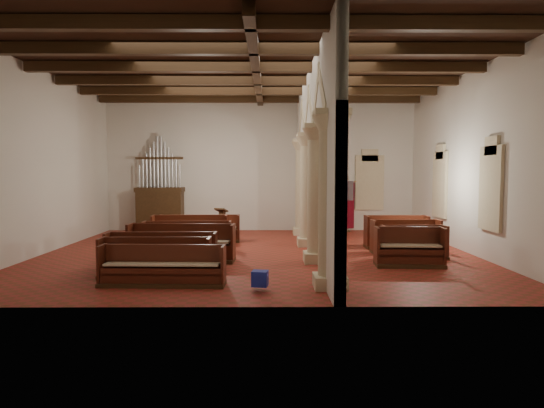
{
  "coord_description": "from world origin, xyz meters",
  "views": [
    {
      "loc": [
        0.39,
        -14.85,
        2.67
      ],
      "look_at": [
        0.49,
        0.5,
        1.6
      ],
      "focal_mm": 30.0,
      "sensor_mm": 36.0,
      "label": 1
    }
  ],
  "objects": [
    {
      "name": "nave_pew_3",
      "position": [
        -2.23,
        -1.37,
        0.37
      ],
      "size": [
        3.21,
        0.93,
        1.13
      ],
      "rotation": [
        0.0,
        0.0,
        -0.06
      ],
      "color": "#3D2613",
      "rests_on": "floor"
    },
    {
      "name": "wall_back",
      "position": [
        0.0,
        6.0,
        3.0
      ],
      "size": [
        14.0,
        0.02,
        6.0
      ],
      "primitive_type": "cube",
      "color": "silver",
      "rests_on": "floor"
    },
    {
      "name": "floor",
      "position": [
        0.0,
        0.0,
        0.0
      ],
      "size": [
        14.0,
        14.0,
        0.0
      ],
      "primitive_type": "plane",
      "color": "maroon",
      "rests_on": "ground"
    },
    {
      "name": "lectern",
      "position": [
        -1.57,
        4.07,
        0.49
      ],
      "size": [
        0.59,
        0.64,
        1.19
      ],
      "rotation": [
        0.0,
        0.0,
        -0.43
      ],
      "color": "#392612",
      "rests_on": "floor"
    },
    {
      "name": "ceiling",
      "position": [
        0.0,
        0.0,
        6.0
      ],
      "size": [
        14.0,
        14.0,
        0.0
      ],
      "primitive_type": "plane",
      "rotation": [
        3.14,
        0.0,
        0.0
      ],
      "color": "#331C11",
      "rests_on": "wall_back"
    },
    {
      "name": "wall_right",
      "position": [
        7.0,
        0.0,
        3.0
      ],
      "size": [
        0.02,
        12.0,
        6.0
      ],
      "primitive_type": "cube",
      "color": "silver",
      "rests_on": "floor"
    },
    {
      "name": "hymnal_box_a",
      "position": [
        0.18,
        -4.74,
        0.28
      ],
      "size": [
        0.4,
        0.34,
        0.35
      ],
      "primitive_type": "cube",
      "rotation": [
        0.0,
        0.0,
        -0.17
      ],
      "color": "#16389C",
      "rests_on": "floor"
    },
    {
      "name": "wall_front",
      "position": [
        0.0,
        -6.0,
        3.0
      ],
      "size": [
        14.0,
        0.02,
        6.0
      ],
      "primitive_type": "cube",
      "color": "silver",
      "rests_on": "floor"
    },
    {
      "name": "pipe_organ",
      "position": [
        -4.5,
        5.5,
        1.37
      ],
      "size": [
        2.1,
        0.85,
        4.4
      ],
      "color": "#3D2613",
      "rests_on": "floor"
    },
    {
      "name": "hymnal_box_b",
      "position": [
        -1.64,
        -2.38,
        0.28
      ],
      "size": [
        0.37,
        0.31,
        0.35
      ],
      "primitive_type": "cube",
      "rotation": [
        0.0,
        0.0,
        0.08
      ],
      "color": "#162499",
      "rests_on": "floor"
    },
    {
      "name": "processional_banner",
      "position": [
        3.91,
        5.49,
        0.81
      ],
      "size": [
        0.55,
        0.7,
        2.46
      ],
      "rotation": [
        0.0,
        0.0,
        -0.3
      ],
      "color": "#3D2613",
      "rests_on": "floor"
    },
    {
      "name": "nave_pew_0",
      "position": [
        -2.13,
        -4.25,
        0.31
      ],
      "size": [
        2.98,
        0.73,
        0.95
      ],
      "rotation": [
        0.0,
        0.0,
        -0.03
      ],
      "color": "#3D2613",
      "rests_on": "floor"
    },
    {
      "name": "tube_heater_b",
      "position": [
        -3.15,
        -3.7,
        0.16
      ],
      "size": [
        0.92,
        0.31,
        0.09
      ],
      "primitive_type": "cylinder",
      "rotation": [
        0.0,
        1.57,
        -0.25
      ],
      "color": "silver",
      "rests_on": "floor"
    },
    {
      "name": "arcade",
      "position": [
        1.8,
        0.0,
        3.56
      ],
      "size": [
        0.9,
        11.9,
        6.0
      ],
      "color": "beige",
      "rests_on": "floor"
    },
    {
      "name": "hymnal_box_c",
      "position": [
        -1.05,
        -0.65,
        0.28
      ],
      "size": [
        0.39,
        0.33,
        0.36
      ],
      "primitive_type": "cube",
      "rotation": [
        0.0,
        0.0,
        0.12
      ],
      "color": "navy",
      "rests_on": "floor"
    },
    {
      "name": "nave_pew_4",
      "position": [
        -2.44,
        -0.57,
        0.32
      ],
      "size": [
        3.0,
        0.73,
        0.96
      ],
      "rotation": [
        0.0,
        0.0,
        -0.03
      ],
      "color": "#3D2613",
      "rests_on": "floor"
    },
    {
      "name": "aisle_pew_2",
      "position": [
        4.91,
        -0.01,
        0.37
      ],
      "size": [
        2.27,
        0.84,
        1.1
      ],
      "rotation": [
        0.0,
        0.0,
        0.05
      ],
      "color": "#3D2613",
      "rests_on": "floor"
    },
    {
      "name": "dossal_curtain",
      "position": [
        3.5,
        5.92,
        1.17
      ],
      "size": [
        1.8,
        0.07,
        2.17
      ],
      "color": "maroon",
      "rests_on": "floor"
    },
    {
      "name": "window_back",
      "position": [
        5.0,
        5.98,
        2.2
      ],
      "size": [
        1.0,
        0.03,
        2.2
      ],
      "primitive_type": "cube",
      "color": "#398065",
      "rests_on": "wall_back"
    },
    {
      "name": "tube_heater_a",
      "position": [
        -3.12,
        -3.7,
        0.16
      ],
      "size": [
        1.04,
        0.15,
        0.1
      ],
      "primitive_type": "cylinder",
      "rotation": [
        0.0,
        1.57,
        -0.05
      ],
      "color": "silver",
      "rests_on": "floor"
    },
    {
      "name": "wall_left",
      "position": [
        -7.0,
        0.0,
        3.0
      ],
      "size": [
        0.02,
        12.0,
        6.0
      ],
      "primitive_type": "cube",
      "color": "silver",
      "rests_on": "floor"
    },
    {
      "name": "nave_pew_7",
      "position": [
        -2.28,
        2.49,
        0.34
      ],
      "size": [
        3.1,
        0.8,
        1.03
      ],
      "rotation": [
        0.0,
        0.0,
        0.04
      ],
      "color": "#3D2613",
      "rests_on": "floor"
    },
    {
      "name": "window_right_b",
      "position": [
        6.98,
        2.5,
        2.2
      ],
      "size": [
        0.03,
        1.0,
        2.2
      ],
      "primitive_type": "cube",
      "color": "#398065",
      "rests_on": "wall_right"
    },
    {
      "name": "aisle_pew_0",
      "position": [
        4.38,
        -2.11,
        0.38
      ],
      "size": [
        1.95,
        0.86,
        1.11
      ],
      "rotation": [
        0.0,
        0.0,
        -0.06
      ],
      "color": "#3D2613",
      "rests_on": "floor"
    },
    {
      "name": "nave_pew_5",
      "position": [
        -2.39,
        0.43,
        0.33
      ],
      "size": [
        2.99,
        0.8,
        1.01
      ],
      "rotation": [
        0.0,
        0.0,
        0.04
      ],
      "color": "#3D2613",
      "rests_on": "floor"
    },
    {
      "name": "aisle_pew_1",
      "position": [
        4.88,
        -0.99,
        0.35
      ],
      "size": [
        2.01,
        0.81,
        1.03
      ],
      "rotation": [
        0.0,
        0.0,
        0.06
      ],
      "color": "#3D2613",
      "rests_on": "floor"
    },
    {
      "name": "ceiling_beams",
      "position": [
        0.0,
        0.0,
        5.82
      ],
      "size": [
        13.8,
        11.8,
        0.3
      ],
      "primitive_type": null,
      "color": "#3D2613",
      "rests_on": "wall_back"
    },
    {
      "name": "nave_pew_6",
      "position": [
        -2.52,
        1.71,
        0.37
      ],
      "size": [
        2.77,
        0.88,
        1.1
      ],
      "rotation": [
        0.0,
        0.0,
        0.06
      ],
      "color": "#3D2613",
      "rests_on": "floor"
    },
    {
      "name": "aisle_pew_3",
      "position": [
        4.87,
        0.99,
        0.39
      ],
      "size": [
        2.17,
        0.77,
        1.15
      ],
      "rotation": [
        0.0,
        0.0,
        -0.0
      ],
      "color": "#3D2613",
      "rests_on": "floor"
    },
    {
      "name": "nave_pew_1",
      "position": [
        -2.51,
        -3.41,
        0.33
      ],
      "size": [
        2.81,
        0.7,
        1.01
      ],
      "rotation": [
        0.0,
        0.0,
        0.01
      ],
      "color": "#3D2613",
      "rests_on": "floor"
    },
    {
      "name": "window_right_a",
      "position": [
        6.98,
        -1.5,
        2.2
      ],
      "size": [
        0.03,
        1.0,
        2.2
      ],
      "primitive_type": "cube",
      "color": "#398065",
      "rests_on": "wall_right"
    },
    {
      "name": "nave_pew_2",
      "position": [
        -2.54,
        -2.57,
        0.34
      ],
      "size": [
        3.0,
        0.73,
        1.04
      ],
      "rotation": [
        0.0,
        0.0,
        0.01
      ],
      "color": "#3D2613",
      "rests_on": "floor"
    }
  ]
}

